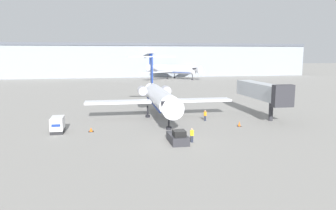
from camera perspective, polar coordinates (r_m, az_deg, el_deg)
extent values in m
plane|color=gray|center=(40.26, 2.13, -6.66)|extent=(600.00, 600.00, 0.00)
cube|color=#8C939E|center=(158.02, -8.02, 7.54)|extent=(180.00, 16.00, 14.40)
cube|color=#4C515B|center=(158.04, -8.08, 10.37)|extent=(180.00, 16.80, 1.20)
cylinder|color=silver|center=(54.58, -1.35, 1.28)|extent=(3.46, 18.34, 3.04)
cone|color=silver|center=(44.48, 0.64, -0.47)|extent=(3.10, 2.50, 3.04)
cube|color=black|center=(45.34, 0.42, 0.39)|extent=(2.60, 0.76, 0.44)
cone|color=silver|center=(65.21, -2.77, 2.52)|extent=(2.81, 3.41, 2.74)
cube|color=navy|center=(54.72, -1.35, 0.25)|extent=(3.11, 16.51, 0.20)
cube|color=silver|center=(56.99, 5.45, 0.87)|extent=(10.94, 3.09, 0.36)
cube|color=silver|center=(55.00, -8.68, 0.52)|extent=(10.94, 3.09, 0.36)
cylinder|color=#ADADB7|center=(62.41, -0.35, 2.60)|extent=(1.70, 2.72, 1.64)
cylinder|color=#ADADB7|center=(61.83, -4.49, 2.51)|extent=(1.70, 2.72, 1.64)
cube|color=navy|center=(65.55, -2.87, 6.15)|extent=(0.29, 2.20, 5.15)
cube|color=silver|center=(65.47, -2.89, 8.40)|extent=(9.31, 2.01, 0.20)
cylinder|color=black|center=(47.09, 0.14, -3.08)|extent=(0.24, 0.24, 2.03)
cylinder|color=black|center=(47.27, 0.14, -4.05)|extent=(0.80, 0.80, 0.40)
cylinder|color=black|center=(56.20, -3.57, -1.13)|extent=(0.24, 0.24, 2.03)
cylinder|color=black|center=(56.35, -3.56, -1.95)|extent=(0.80, 0.80, 0.40)
cylinder|color=black|center=(56.76, 0.40, -1.01)|extent=(0.24, 0.24, 2.03)
cylinder|color=black|center=(56.91, 0.40, -1.82)|extent=(0.80, 0.80, 0.40)
cube|color=#2D2D33|center=(40.45, 1.67, -5.82)|extent=(2.05, 4.18, 1.04)
cube|color=black|center=(39.37, 1.98, -4.93)|extent=(1.44, 1.51, 0.70)
cube|color=black|center=(42.39, 1.06, -5.35)|extent=(1.85, 0.30, 0.62)
cube|color=#232326|center=(48.12, -18.63, -4.26)|extent=(1.66, 3.22, 0.45)
cube|color=silver|center=(47.89, -18.69, -3.00)|extent=(1.66, 3.22, 1.72)
cube|color=navy|center=(46.31, -18.95, -3.41)|extent=(1.16, 0.04, 0.36)
cube|color=#232838|center=(40.59, 4.17, -5.92)|extent=(0.32, 0.20, 0.85)
cube|color=yellow|center=(40.41, 4.18, -4.88)|extent=(0.40, 0.24, 0.68)
sphere|color=tan|center=(40.30, 4.19, -4.24)|extent=(0.25, 0.25, 0.25)
cube|color=#232838|center=(53.52, 6.47, -2.32)|extent=(0.32, 0.20, 0.86)
cube|color=orange|center=(53.38, 6.48, -1.51)|extent=(0.40, 0.24, 0.68)
sphere|color=tan|center=(53.30, 6.49, -1.02)|extent=(0.25, 0.25, 0.25)
cube|color=black|center=(47.24, -13.25, -4.52)|extent=(0.71, 0.71, 0.04)
cone|color=orange|center=(47.17, -13.26, -4.16)|extent=(0.51, 0.51, 0.57)
cube|color=black|center=(50.46, 12.30, -3.63)|extent=(0.56, 0.56, 0.04)
cone|color=orange|center=(50.37, 12.31, -3.19)|extent=(0.40, 0.40, 0.76)
cylinder|color=silver|center=(142.26, 1.05, 6.25)|extent=(16.58, 18.77, 3.75)
cone|color=silver|center=(135.16, 5.15, 6.08)|extent=(4.80, 4.70, 3.75)
cube|color=black|center=(135.79, 4.73, 6.37)|extent=(2.89, 2.58, 0.44)
cone|color=silver|center=(150.40, -2.81, 6.39)|extent=(5.23, 5.32, 3.37)
cube|color=navy|center=(142.33, 1.05, 5.76)|extent=(14.92, 16.89, 0.20)
cube|color=silver|center=(150.79, 3.03, 6.07)|extent=(14.23, 12.65, 0.36)
cube|color=silver|center=(135.39, -1.87, 5.75)|extent=(14.23, 12.65, 0.36)
cylinder|color=#ADADB7|center=(150.02, -1.02, 6.57)|extent=(3.46, 3.58, 2.00)
cylinder|color=#ADADB7|center=(145.81, -2.43, 6.49)|extent=(3.46, 3.58, 2.00)
cube|color=navy|center=(150.81, -3.06, 8.06)|extent=(1.60, 1.84, 5.00)
cube|color=silver|center=(150.80, -3.07, 9.01)|extent=(8.06, 7.16, 0.20)
cylinder|color=black|center=(136.74, 4.26, 4.85)|extent=(0.24, 0.24, 2.29)
cylinder|color=black|center=(136.81, 4.26, 4.46)|extent=(0.80, 0.80, 0.40)
cylinder|color=black|center=(141.56, -0.10, 5.02)|extent=(0.24, 0.24, 2.29)
cylinder|color=black|center=(141.63, -0.10, 4.64)|extent=(0.80, 0.80, 0.40)
cylinder|color=black|center=(145.38, 1.12, 5.12)|extent=(0.24, 0.24, 2.29)
cylinder|color=black|center=(145.44, 1.11, 4.75)|extent=(0.80, 0.80, 0.40)
cylinder|color=#2D2D33|center=(55.73, 17.49, -1.00)|extent=(0.70, 0.70, 3.20)
cube|color=#B2B7BC|center=(58.99, 15.69, 2.45)|extent=(2.60, 13.91, 2.60)
cube|color=#2D2D33|center=(52.41, 19.40, 1.50)|extent=(3.20, 1.20, 3.38)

